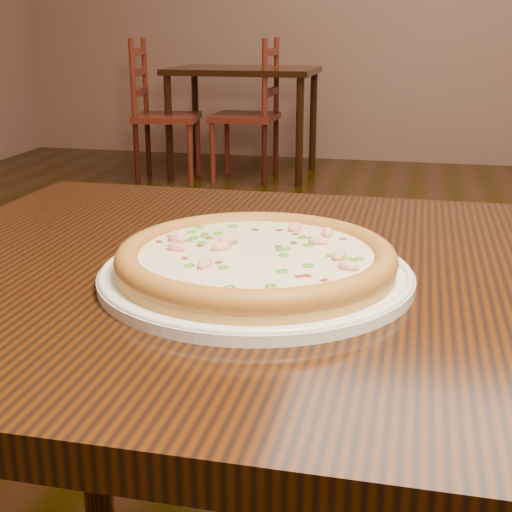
% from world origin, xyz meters
% --- Properties ---
extents(hero_table, '(1.20, 0.80, 0.75)m').
position_xyz_m(hero_table, '(-0.30, -0.41, 0.65)').
color(hero_table, black).
rests_on(hero_table, ground).
extents(plate, '(0.36, 0.36, 0.02)m').
position_xyz_m(plate, '(-0.42, -0.46, 0.76)').
color(plate, white).
rests_on(plate, hero_table).
extents(pizza, '(0.32, 0.32, 0.03)m').
position_xyz_m(pizza, '(-0.42, -0.46, 0.78)').
color(pizza, tan).
rests_on(pizza, plate).
extents(bg_table_left, '(1.00, 0.70, 0.75)m').
position_xyz_m(bg_table_left, '(-1.46, 3.72, 0.65)').
color(bg_table_left, black).
rests_on(bg_table_left, ground).
extents(chair_a, '(0.48, 0.48, 0.95)m').
position_xyz_m(chair_a, '(-1.98, 3.43, 0.44)').
color(chair_a, maroon).
rests_on(chair_a, ground).
extents(chair_b, '(0.43, 0.43, 0.95)m').
position_xyz_m(chair_b, '(-1.36, 3.57, 0.44)').
color(chair_b, maroon).
rests_on(chair_b, ground).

